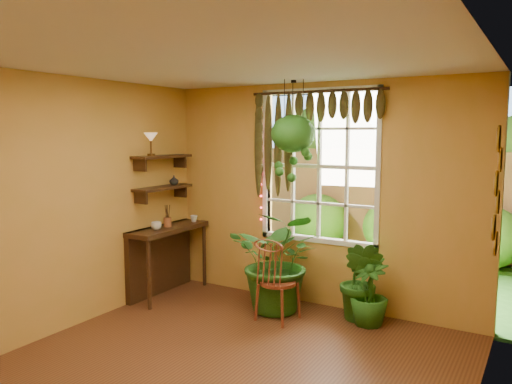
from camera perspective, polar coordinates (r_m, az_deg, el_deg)
floor at (r=4.56m, az=-5.34°, el=-20.68°), size 4.50×4.50×0.00m
ceiling at (r=4.09m, az=-5.77°, el=15.14°), size 4.50×4.50×0.00m
wall_back at (r=6.06m, az=7.10°, el=-0.40°), size 4.00×0.00×4.00m
wall_left at (r=5.53m, az=-22.54°, el=-1.56°), size 0.00×4.50×4.50m
wall_right at (r=3.38m, az=23.26°, el=-6.67°), size 0.00×4.50×4.50m
window at (r=6.06m, az=7.27°, el=2.92°), size 1.52×0.10×1.86m
valance_vine at (r=5.97m, az=6.13°, el=8.43°), size 1.70×0.12×1.10m
string_lights at (r=6.31m, az=0.58°, el=3.59°), size 0.03×0.03×1.54m
wall_plates at (r=5.10m, az=25.77°, el=-0.11°), size 0.04×0.32×1.10m
counter_ledge at (r=6.68m, az=-10.64°, el=-6.75°), size 0.40×1.20×0.90m
shelf_lower at (r=6.51m, az=-10.58°, el=0.48°), size 0.25×0.90×0.04m
shelf_upper at (r=6.48m, az=-10.66°, el=4.00°), size 0.25×0.90×0.04m
backyard at (r=10.40m, az=18.57°, el=1.93°), size 14.00×10.00×12.00m
windsor_chair at (r=5.71m, az=2.34°, el=-11.46°), size 0.44×0.47×1.09m
potted_plant_left at (r=5.91m, az=2.75°, el=-7.80°), size 1.26×1.15×1.23m
potted_plant_mid at (r=5.76m, az=11.97°, el=-9.93°), size 0.60×0.53×0.92m
potted_plant_right at (r=5.70m, az=12.77°, el=-11.05°), size 0.54×0.54×0.75m
hanging_basket at (r=5.76m, az=4.26°, el=6.01°), size 0.51×0.51×1.17m
cup_a at (r=6.33m, az=-11.32°, el=-3.82°), size 0.17×0.17×0.10m
cup_b at (r=6.81m, az=-7.11°, el=-3.05°), size 0.10×0.10×0.09m
brush_jar at (r=6.50m, az=-10.09°, el=-2.71°), size 0.10×0.10×0.36m
shelf_vase at (r=6.66m, az=-9.36°, el=1.34°), size 0.16×0.16×0.13m
tiffany_lamp at (r=6.30m, az=-11.93°, el=5.98°), size 0.17×0.17×0.29m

